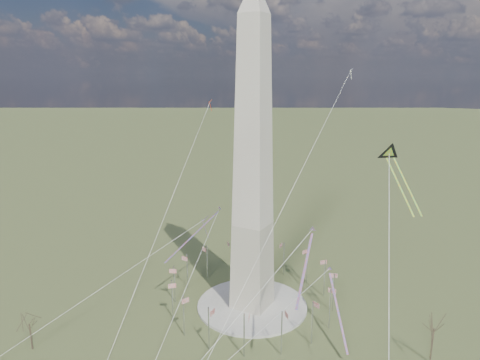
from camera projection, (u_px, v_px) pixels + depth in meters
The scene contains 13 objects.
ground at pixel (252, 306), 140.83m from camera, with size 2000.00×2000.00×0.00m, color #445229.
plaza at pixel (252, 305), 140.73m from camera, with size 36.00×36.00×0.80m, color #BBB6AB.
washington_monument at pixel (253, 164), 129.39m from camera, with size 15.56×15.56×100.00m.
flagpole_ring at pixel (252, 286), 139.09m from camera, with size 54.40×54.40×13.00m.
tree_near at pixel (434, 326), 110.78m from camera, with size 8.62×8.62×15.09m.
tree_far at pixel (29, 323), 116.89m from camera, with size 6.60×6.60×11.55m.
kite_delta_black at pixel (391, 157), 114.75m from camera, with size 14.81×17.72×15.59m.
kite_diamond_purple at pixel (205, 221), 153.98m from camera, with size 1.62×2.88×9.04m.
kite_streamer_left at pixel (307, 257), 104.88m from camera, with size 4.58×19.41×13.41m.
kite_streamer_mid at pixel (201, 227), 142.35m from camera, with size 10.08×20.86×15.24m.
kite_streamer_right at pixel (335, 297), 123.83m from camera, with size 12.84×19.49×15.21m.
kite_small_red at pixel (210, 103), 166.02m from camera, with size 1.41×1.73×4.57m.
kite_small_white at pixel (351, 71), 156.65m from camera, with size 1.19×1.59×4.07m.
Camera 1 is at (57.84, -112.94, 74.05)m, focal length 32.00 mm.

